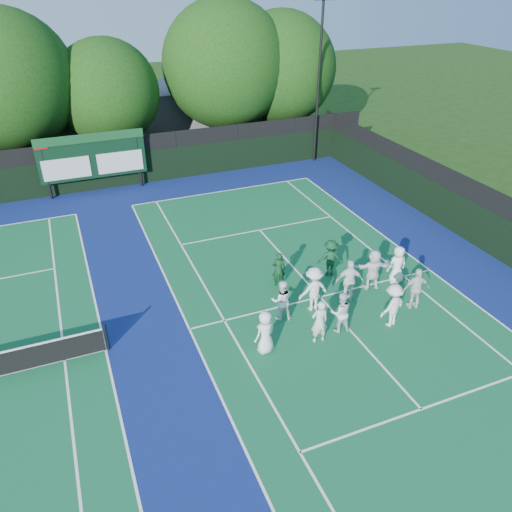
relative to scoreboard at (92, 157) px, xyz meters
name	(u,v)px	position (x,y,z in m)	size (l,w,h in m)	color
ground	(332,311)	(7.01, -15.59, -2.19)	(120.00, 120.00, 0.00)	#1A390F
court_apron	(176,333)	(1.01, -14.59, -2.19)	(34.00, 32.00, 0.01)	navy
near_court	(320,297)	(7.01, -14.59, -2.18)	(11.05, 23.85, 0.01)	#135E34
back_fence	(111,166)	(1.01, 0.41, -0.83)	(34.00, 0.08, 3.00)	black
divider_fence_right	(498,229)	(16.01, -14.59, -0.83)	(0.08, 32.00, 3.00)	black
scoreboard	(92,157)	(0.00, 0.00, 0.00)	(6.00, 0.21, 3.55)	black
clubhouse	(149,116)	(5.01, 8.41, -0.19)	(18.00, 6.00, 4.00)	slate
light_pole_right	(320,64)	(14.51, 0.11, 4.11)	(1.20, 0.30, 10.12)	black
tree_b	(10,84)	(-3.58, 3.99, 3.56)	(7.92, 7.92, 9.91)	black
tree_c	(110,94)	(1.90, 3.99, 2.50)	(6.45, 6.45, 8.09)	black
tree_d	(227,68)	(9.71, 3.99, 3.59)	(8.30, 8.30, 10.14)	black
tree_e	(282,71)	(13.75, 3.99, 3.11)	(7.58, 7.58, 9.29)	black
tennis_ball_0	(265,325)	(4.24, -15.43, -2.16)	(0.07, 0.07, 0.07)	yellow
tennis_ball_1	(388,271)	(10.72, -13.96, -2.16)	(0.07, 0.07, 0.07)	yellow
tennis_ball_2	(420,276)	(11.77, -14.85, -2.16)	(0.07, 0.07, 0.07)	yellow
tennis_ball_4	(344,284)	(8.39, -14.15, -2.16)	(0.07, 0.07, 0.07)	yellow
tennis_ball_5	(358,272)	(9.45, -13.60, -2.16)	(0.07, 0.07, 0.07)	yellow
player_front_0	(265,332)	(3.67, -16.73, -1.36)	(0.81, 0.53, 1.66)	white
player_front_1	(319,322)	(5.64, -16.95, -1.33)	(0.63, 0.41, 1.72)	silver
player_front_2	(341,312)	(6.64, -16.70, -1.38)	(0.79, 0.62, 1.63)	silver
player_front_3	(393,305)	(8.59, -17.13, -1.32)	(1.13, 0.65, 1.75)	white
player_front_4	(416,289)	(10.07, -16.58, -1.31)	(1.04, 0.43, 1.77)	silver
player_back_0	(282,300)	(4.97, -15.24, -1.36)	(0.81, 0.63, 1.66)	white
player_back_1	(313,289)	(6.35, -15.16, -1.26)	(1.20, 0.69, 1.85)	white
player_back_2	(350,281)	(7.95, -15.16, -1.28)	(1.07, 0.44, 1.82)	white
player_back_3	(373,269)	(9.32, -14.75, -1.30)	(1.65, 0.53, 1.78)	white
player_back_4	(397,265)	(10.51, -14.77, -1.35)	(0.83, 0.54, 1.69)	white
coach_left	(279,269)	(5.80, -13.13, -1.41)	(0.57, 0.37, 1.56)	#0E361A
coach_right	(330,258)	(8.20, -13.22, -1.35)	(1.08, 0.62, 1.68)	#0F391F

